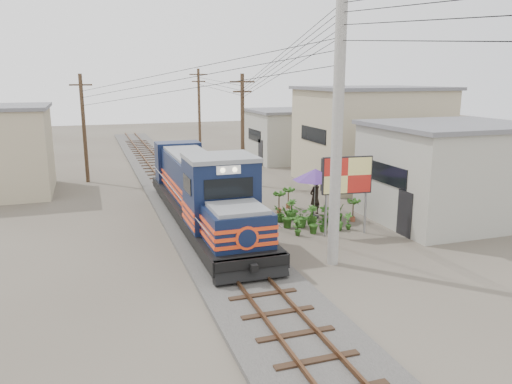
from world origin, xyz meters
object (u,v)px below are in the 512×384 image
object	(u,v)px
billboard	(347,177)
market_umbrella	(315,175)
vendor	(315,197)
locomotive	(202,192)

from	to	relation	value
billboard	market_umbrella	size ratio (longest dim) A/B	1.22
market_umbrella	vendor	world-z (taller)	market_umbrella
billboard	vendor	distance (m)	3.83
billboard	market_umbrella	xyz separation A→B (m)	(-0.13, 2.89, -0.41)
billboard	vendor	size ratio (longest dim) A/B	1.92
billboard	market_umbrella	distance (m)	2.92
locomotive	vendor	bearing A→B (deg)	1.15
locomotive	billboard	distance (m)	6.62
billboard	vendor	bearing A→B (deg)	93.54
locomotive	vendor	xyz separation A→B (m)	(5.80, 0.12, -0.72)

